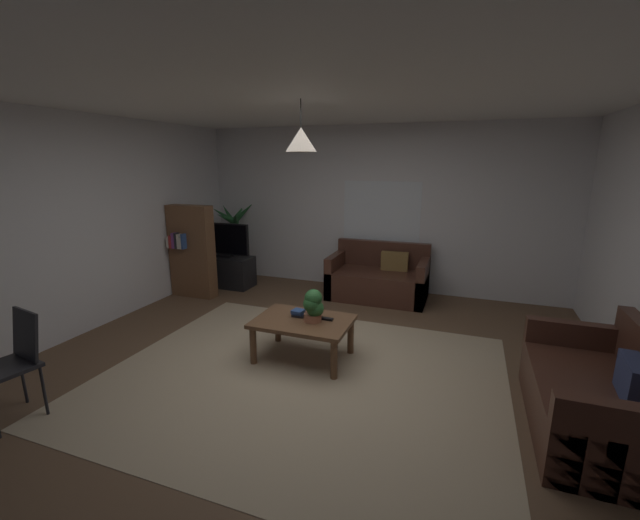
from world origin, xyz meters
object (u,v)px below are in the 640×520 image
Objects in this scene: pendant_lamp at (301,140)px; potted_plant_on_table at (313,305)px; book_on_table_1 at (298,313)px; bookshelf_corner at (191,251)px; tv at (224,240)px; book_on_table_0 at (299,315)px; coffee_table at (303,326)px; potted_palm_corner at (235,242)px; remote_on_table_0 at (325,319)px; remote_on_table_1 at (317,319)px; couch_under_window at (378,280)px; couch_right_side at (598,401)px; book_on_table_2 at (298,311)px; tv_stand at (226,271)px; folding_chair at (13,358)px.

potted_plant_on_table is at bearing -5.22° from pendant_lamp.
bookshelf_corner is at bearing 151.50° from book_on_table_1.
book_on_table_0 is at bearing -41.13° from tv.
potted_palm_corner is (-2.28, 2.39, 0.29)m from coffee_table.
remote_on_table_1 is (-0.08, -0.04, 0.00)m from remote_on_table_0.
pendant_lamp is at bearing -68.05° from remote_on_table_0.
tv is at bearing 174.62° from remote_on_table_1.
book_on_table_1 is 0.25× the size of pendant_lamp.
bookshelf_corner reaches higher than tv.
couch_under_window is 2.24m from coffee_table.
couch_under_window is 3.41m from couch_right_side.
book_on_table_2 is at bearing -28.59° from bookshelf_corner.
bookshelf_corner is at bearing 150.96° from pendant_lamp.
book_on_table_1 reaches higher than remote_on_table_0.
couch_right_side is 4.24× the size of potted_plant_on_table.
coffee_table is 1.10× the size of tv_stand.
book_on_table_1 is at bearing 138.51° from coffee_table.
tv is at bearing 138.87° from book_on_table_0.
coffee_table is at bearing -40.09° from book_on_table_0.
couch_right_side is 2.67m from book_on_table_0.
book_on_table_2 is 0.14× the size of folding_chair.
book_on_table_0 reaches higher than remote_on_table_0.
tv reaches higher than remote_on_table_0.
remote_on_table_0 is 0.47× the size of potted_plant_on_table.
coffee_table is at bearing -39.78° from book_on_table_2.
couch_right_side is 5.27m from tv_stand.
bookshelf_corner is 3.10m from folding_chair.
pendant_lamp is at bearing -40.09° from book_on_table_0.
tv is 1.04× the size of folding_chair.
pendant_lamp is at bearing -46.31° from potted_palm_corner.
tv is (-2.11, 1.85, 0.30)m from book_on_table_2.
pendant_lamp is (-2.55, 0.36, 1.95)m from couch_right_side.
folding_chair is (-1.93, -1.75, 0.06)m from remote_on_table_1.
potted_palm_corner is at bearing 135.02° from potted_plant_on_table.
tv is (-2.32, 1.93, 0.18)m from potted_plant_on_table.
potted_plant_on_table is 0.38× the size of tv_stand.
coffee_table is 0.25m from remote_on_table_0.
couch_under_window is 2.58m from tv.
book_on_table_0 is 1.09× the size of book_on_table_2.
book_on_table_0 is 0.14× the size of tv_stand.
potted_plant_on_table is (0.20, -0.08, 0.17)m from book_on_table_0.
book_on_table_2 is 0.13× the size of tv_stand.
remote_on_table_0 is 1.00× the size of remote_on_table_1.
folding_chair is (-1.90, -1.70, -0.10)m from potted_plant_on_table.
couch_under_window is at bearing 61.91° from folding_chair.
book_on_table_0 is 0.81× the size of remote_on_table_0.
pendant_lamp is (2.20, -1.92, 1.44)m from tv.
couch_under_window is at bearing 79.65° from book_on_table_0.
book_on_table_1 is at bearing 128.08° from book_on_table_0.
coffee_table is 0.17m from remote_on_table_1.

